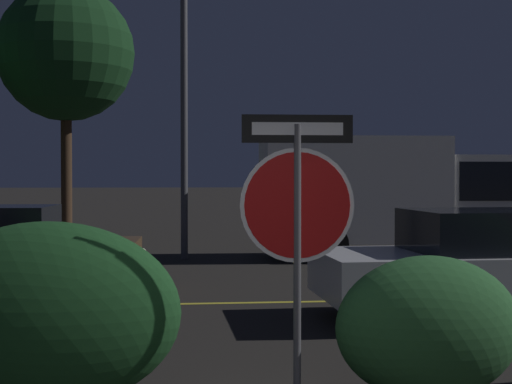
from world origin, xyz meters
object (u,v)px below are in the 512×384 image
Objects in this scene: hedge_bush_1 at (47,315)px; passing_car_2 at (489,264)px; street_lamp at (184,28)px; hedge_bush_2 at (428,328)px; stop_sign at (297,205)px; passing_car_1 at (6,251)px; delivery_truck at (408,192)px; tree_2 at (66,54)px.

passing_car_2 is at bearing 32.15° from hedge_bush_1.
street_lamp reaches higher than passing_car_2.
passing_car_2 is (5.06, 3.18, -0.04)m from hedge_bush_1.
hedge_bush_1 reaches higher than passing_car_2.
hedge_bush_1 is 5.98m from passing_car_2.
passing_car_2 reaches higher than hedge_bush_2.
passing_car_1 is at bearing 123.20° from stop_sign.
delivery_truck is 0.89× the size of street_lamp.
hedge_bush_2 is at bearing -79.05° from street_lamp.
tree_2 is at bearing 109.23° from hedge_bush_2.
hedge_bush_2 is 0.21× the size of tree_2.
hedge_bush_1 is 16.59m from tree_2.
stop_sign is at bearing -21.22° from delivery_truck.
hedge_bush_1 is 5.96m from passing_car_1.
hedge_bush_2 is 11.65m from street_lamp.
street_lamp is at bearing 96.45° from stop_sign.
passing_car_1 is 0.63× the size of delivery_truck.
tree_2 reaches higher than passing_car_2.
hedge_bush_1 is 12.02m from delivery_truck.
passing_car_2 is at bearing -8.56° from delivery_truck.
tree_2 is at bearing -151.32° from passing_car_2.
delivery_truck is (1.16, 7.08, 0.81)m from passing_car_2.
street_lamp reaches higher than stop_sign.
passing_car_1 is at bearing -120.49° from street_lamp.
passing_car_1 is at bearing -59.43° from delivery_truck.
street_lamp is at bearing 100.95° from hedge_bush_2.
delivery_truck reaches higher than passing_car_1.
stop_sign is 17.02m from tree_2.
tree_2 is (-3.47, 5.28, 0.28)m from street_lamp.
passing_car_1 is 0.89× the size of passing_car_2.
tree_2 is at bearing 106.95° from stop_sign.
hedge_bush_1 is at bearing -81.31° from tree_2.
delivery_truck is at bearing 73.20° from hedge_bush_2.
stop_sign is 0.50× the size of passing_car_2.
delivery_truck is (6.22, 10.26, 0.77)m from hedge_bush_1.
passing_car_1 is at bearing 129.77° from hedge_bush_2.
tree_2 reaches higher than delivery_truck.
delivery_truck is at bearing -1.98° from street_lamp.
street_lamp is (-0.90, 10.71, 3.58)m from stop_sign.
passing_car_2 is at bearing 70.77° from passing_car_1.
delivery_truck is at bearing 69.69° from stop_sign.
street_lamp is 6.32m from tree_2.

